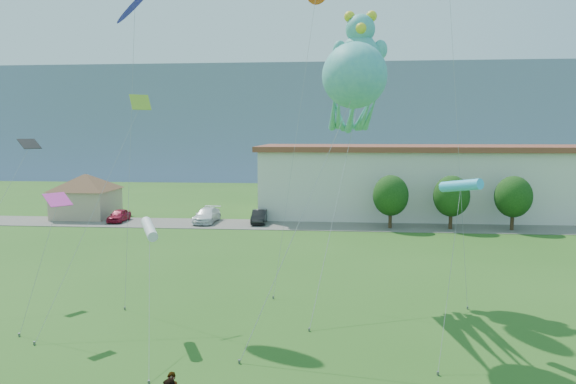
{
  "coord_description": "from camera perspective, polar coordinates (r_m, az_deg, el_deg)",
  "views": [
    {
      "loc": [
        4.06,
        -18.11,
        9.66
      ],
      "look_at": [
        1.82,
        8.0,
        6.65
      ],
      "focal_mm": 32.0,
      "sensor_mm": 36.0,
      "label": 1
    }
  ],
  "objects": [
    {
      "name": "small_kite_pink",
      "position": [
        27.75,
        -24.51,
        -1.88
      ],
      "size": [
        2.04,
        2.36,
        6.83
      ],
      "color": "#E533A4",
      "rests_on": "ground"
    },
    {
      "name": "parked_car_black",
      "position": [
        55.03,
        -3.2,
        -2.75
      ],
      "size": [
        1.69,
        4.35,
        1.41
      ],
      "primitive_type": "imported",
      "rotation": [
        0.0,
        0.0,
        0.05
      ],
      "color": "black",
      "rests_on": "parking_strip"
    },
    {
      "name": "small_kite_yellow",
      "position": [
        30.41,
        -17.17,
        7.01
      ],
      "size": [
        3.17,
        8.34,
        11.87
      ],
      "color": "#A0C42E",
      "rests_on": "ground"
    },
    {
      "name": "warehouse",
      "position": [
        66.1,
        24.29,
        1.18
      ],
      "size": [
        61.0,
        15.0,
        8.2
      ],
      "color": "beige",
      "rests_on": "ground"
    },
    {
      "name": "pavilion",
      "position": [
        63.08,
        -21.53,
        0.06
      ],
      "size": [
        9.2,
        9.2,
        5.0
      ],
      "color": "tan",
      "rests_on": "ground"
    },
    {
      "name": "tree_far",
      "position": [
        55.46,
        23.75,
        -0.49
      ],
      "size": [
        3.6,
        3.6,
        5.47
      ],
      "color": "#3F2B19",
      "rests_on": "ground"
    },
    {
      "name": "small_kite_white",
      "position": [
        26.01,
        -15.15,
        -4.07
      ],
      "size": [
        2.2,
        6.9,
        5.44
      ],
      "color": "silver",
      "rests_on": "ground"
    },
    {
      "name": "parking_strip",
      "position": [
        54.13,
        0.54,
        -3.69
      ],
      "size": [
        70.0,
        6.0,
        0.06
      ],
      "primitive_type": "cube",
      "color": "#59544C",
      "rests_on": "ground"
    },
    {
      "name": "hill_ridge",
      "position": [
        138.2,
        3.27,
        7.73
      ],
      "size": [
        160.0,
        50.0,
        25.0
      ],
      "primitive_type": "cube",
      "color": "slate",
      "rests_on": "ground"
    },
    {
      "name": "octopus_kite",
      "position": [
        26.79,
        7.3,
        11.2
      ],
      "size": [
        6.52,
        11.5,
        14.04
      ],
      "color": "teal",
      "rests_on": "ground"
    },
    {
      "name": "small_kite_black",
      "position": [
        35.01,
        -27.56,
        3.13
      ],
      "size": [
        1.77,
        7.92,
        9.44
      ],
      "color": "black",
      "rests_on": "ground"
    },
    {
      "name": "teddy_bear_kite",
      "position": [
        34.66,
        8.0,
        15.07
      ],
      "size": [
        4.57,
        11.23,
        17.46
      ],
      "color": "teal",
      "rests_on": "ground"
    },
    {
      "name": "parked_car_white",
      "position": [
        56.15,
        -9.02,
        -2.57
      ],
      "size": [
        2.34,
        5.35,
        1.53
      ],
      "primitive_type": "imported",
      "rotation": [
        0.0,
        0.0,
        -0.04
      ],
      "color": "white",
      "rests_on": "parking_strip"
    },
    {
      "name": "parked_car_red",
      "position": [
        58.96,
        -18.27,
        -2.49
      ],
      "size": [
        1.65,
        3.94,
        1.33
      ],
      "primitive_type": "imported",
      "rotation": [
        0.0,
        0.0,
        0.02
      ],
      "color": "maroon",
      "rests_on": "parking_strip"
    },
    {
      "name": "small_kite_blue",
      "position": [
        33.23,
        -16.68,
        18.74
      ],
      "size": [
        1.8,
        4.7,
        17.91
      ],
      "color": "#2C22C5",
      "rests_on": "ground"
    },
    {
      "name": "tree_mid",
      "position": [
        53.82,
        17.7,
        -0.44
      ],
      "size": [
        3.6,
        3.6,
        5.47
      ],
      "color": "#3F2B19",
      "rests_on": "ground"
    },
    {
      "name": "small_kite_cyan",
      "position": [
        25.17,
        18.62,
        0.56
      ],
      "size": [
        1.97,
        5.5,
        7.67
      ],
      "color": "#35B9EE",
      "rests_on": "ground"
    },
    {
      "name": "tree_near",
      "position": [
        52.82,
        11.34,
        -0.39
      ],
      "size": [
        3.6,
        3.6,
        5.47
      ],
      "color": "#3F2B19",
      "rests_on": "ground"
    }
  ]
}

